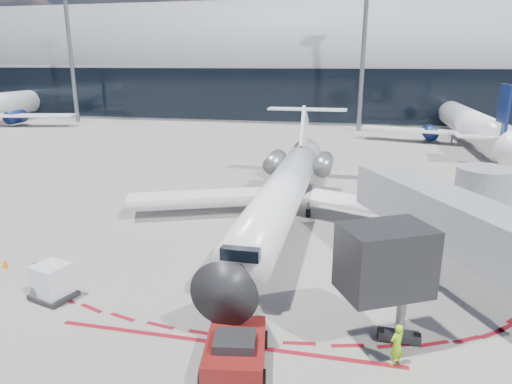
% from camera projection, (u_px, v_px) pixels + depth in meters
% --- Properties ---
extents(ground, '(260.00, 260.00, 0.00)m').
position_uv_depth(ground, '(275.00, 237.00, 28.71)').
color(ground, gray).
rests_on(ground, ground).
extents(apron_centerline, '(0.25, 40.00, 0.01)m').
position_uv_depth(apron_centerline, '(280.00, 226.00, 30.58)').
color(apron_centerline, silver).
rests_on(apron_centerline, ground).
extents(apron_stop_bar, '(14.00, 0.25, 0.01)m').
position_uv_depth(apron_stop_bar, '(223.00, 343.00, 17.91)').
color(apron_stop_bar, maroon).
rests_on(apron_stop_bar, ground).
extents(terminal_building, '(150.00, 24.15, 24.00)m').
position_uv_depth(terminal_building, '(335.00, 73.00, 87.34)').
color(terminal_building, gray).
rests_on(terminal_building, ground).
extents(jet_bridge, '(10.03, 15.20, 4.90)m').
position_uv_depth(jet_bridge, '(455.00, 219.00, 23.03)').
color(jet_bridge, '#9A9EA3').
rests_on(jet_bridge, ground).
extents(light_mast_west, '(0.70, 0.70, 25.00)m').
position_uv_depth(light_mast_west, '(70.00, 50.00, 79.60)').
color(light_mast_west, slate).
rests_on(light_mast_west, ground).
extents(light_mast_centre, '(0.70, 0.70, 25.00)m').
position_uv_depth(light_mast_centre, '(364.00, 49.00, 69.28)').
color(light_mast_centre, slate).
rests_on(light_mast_centre, ground).
extents(regional_jet, '(22.82, 28.14, 7.05)m').
position_uv_depth(regional_jet, '(285.00, 189.00, 30.84)').
color(regional_jet, white).
rests_on(regional_jet, ground).
extents(pushback_tug, '(2.73, 5.43, 1.38)m').
position_uv_depth(pushback_tug, '(235.00, 351.00, 16.46)').
color(pushback_tug, '#5C0F0D').
rests_on(pushback_tug, ground).
extents(ramp_worker, '(0.71, 0.70, 1.65)m').
position_uv_depth(ramp_worker, '(396.00, 345.00, 16.45)').
color(ramp_worker, '#8CD916').
rests_on(ramp_worker, ground).
extents(uld_container, '(2.17, 1.99, 1.70)m').
position_uv_depth(uld_container, '(52.00, 282.00, 21.09)').
color(uld_container, black).
rests_on(uld_container, ground).
extents(safety_cone_left, '(0.33, 0.33, 0.46)m').
position_uv_depth(safety_cone_left, '(5.00, 264.00, 24.42)').
color(safety_cone_left, '#F66505').
rests_on(safety_cone_left, ground).
extents(safety_cone_right, '(0.34, 0.34, 0.47)m').
position_uv_depth(safety_cone_right, '(230.00, 378.00, 15.59)').
color(safety_cone_right, '#F66505').
rests_on(safety_cone_right, ground).
extents(bg_airliner_1, '(32.66, 34.58, 10.57)m').
position_uv_depth(bg_airliner_1, '(472.00, 104.00, 60.18)').
color(bg_airliner_1, white).
rests_on(bg_airliner_1, ground).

